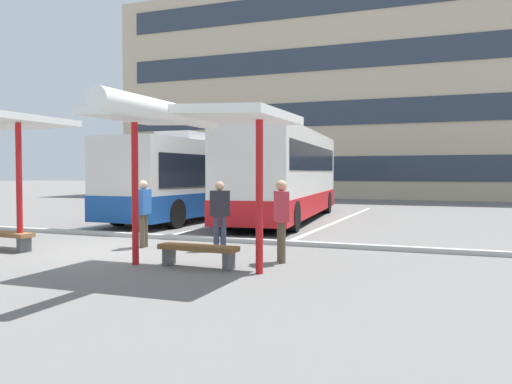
% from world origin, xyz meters
% --- Properties ---
extents(ground_plane, '(160.00, 160.00, 0.00)m').
position_xyz_m(ground_plane, '(0.00, 0.00, 0.00)').
color(ground_plane, slate).
extents(terminal_building, '(35.60, 11.89, 18.41)m').
position_xyz_m(terminal_building, '(0.04, 31.83, 7.84)').
color(terminal_building, '#C6B293').
rests_on(terminal_building, ground).
extents(coach_bus_0, '(2.85, 11.78, 3.45)m').
position_xyz_m(coach_bus_0, '(-1.89, 9.02, 1.57)').
color(coach_bus_0, silver).
rests_on(coach_bus_0, ground).
extents(coach_bus_1, '(3.62, 11.43, 3.83)m').
position_xyz_m(coach_bus_1, '(1.70, 8.99, 1.79)').
color(coach_bus_1, silver).
rests_on(coach_bus_1, ground).
extents(lane_stripe_0, '(0.16, 14.00, 0.01)m').
position_xyz_m(lane_stripe_0, '(-3.77, 9.85, 0.00)').
color(lane_stripe_0, white).
rests_on(lane_stripe_0, ground).
extents(lane_stripe_1, '(0.16, 14.00, 0.01)m').
position_xyz_m(lane_stripe_1, '(0.00, 9.85, 0.00)').
color(lane_stripe_1, white).
rests_on(lane_stripe_1, ground).
extents(lane_stripe_2, '(0.16, 14.00, 0.01)m').
position_xyz_m(lane_stripe_2, '(3.77, 9.85, 0.00)').
color(lane_stripe_2, white).
rests_on(lane_stripe_2, ground).
extents(bench_1, '(1.74, 0.57, 0.45)m').
position_xyz_m(bench_1, '(-2.26, -1.10, 0.34)').
color(bench_1, brown).
rests_on(bench_1, ground).
extents(waiting_shelter_1, '(3.74, 4.24, 3.16)m').
position_xyz_m(waiting_shelter_1, '(3.25, -1.88, 2.92)').
color(waiting_shelter_1, red).
rests_on(waiting_shelter_1, ground).
extents(bench_2, '(1.69, 0.50, 0.45)m').
position_xyz_m(bench_2, '(3.25, -1.47, 0.34)').
color(bench_2, brown).
rests_on(bench_2, ground).
extents(platform_kerb, '(44.00, 0.24, 0.12)m').
position_xyz_m(platform_kerb, '(0.00, 2.22, 0.06)').
color(platform_kerb, '#ADADA8').
rests_on(platform_kerb, ground).
extents(waiting_passenger_0, '(0.28, 0.51, 1.70)m').
position_xyz_m(waiting_passenger_0, '(0.66, 0.55, 0.99)').
color(waiting_passenger_0, brown).
rests_on(waiting_passenger_0, ground).
extents(waiting_passenger_1, '(0.45, 0.54, 1.74)m').
position_xyz_m(waiting_passenger_1, '(4.62, -0.32, 1.02)').
color(waiting_passenger_1, brown).
rests_on(waiting_passenger_1, ground).
extents(waiting_passenger_2, '(0.53, 0.42, 1.69)m').
position_xyz_m(waiting_passenger_2, '(2.65, 0.85, 0.98)').
color(waiting_passenger_2, '#33384C').
rests_on(waiting_passenger_2, ground).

